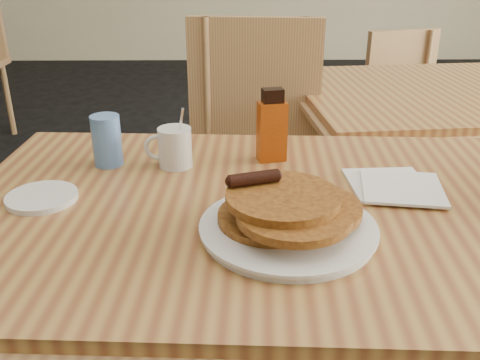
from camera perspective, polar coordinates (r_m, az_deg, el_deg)
name	(u,v)px	position (r m, az deg, el deg)	size (l,w,h in m)	color
main_table	(258,222)	(1.09, 1.98, -4.51)	(1.30, 0.91, 0.75)	#A8793B
neighbor_table	(470,100)	(2.07, 23.36, 7.82)	(1.31, 0.95, 0.75)	#A8793B
chair_main_far	(255,144)	(1.80, 1.62, 3.81)	(0.49, 0.49, 1.00)	tan
chair_neighbor_far	(402,102)	(2.79, 16.88, 7.97)	(0.45, 0.46, 0.82)	tan
pancake_plate	(288,218)	(0.95, 5.15, -4.10)	(0.32, 0.32, 0.10)	silver
coffee_mug	(174,147)	(1.23, -7.07, 3.56)	(0.11, 0.08, 0.14)	silver
syrup_bottle	(272,128)	(1.25, 3.43, 5.59)	(0.07, 0.05, 0.17)	maroon
napkin_stack	(395,186)	(1.17, 16.20, -0.60)	(0.20, 0.21, 0.01)	white
blue_tumbler	(107,140)	(1.27, -14.02, 4.11)	(0.07, 0.07, 0.12)	#5380C4
side_saucer	(42,197)	(1.15, -20.38, -1.75)	(0.14, 0.14, 0.01)	silver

